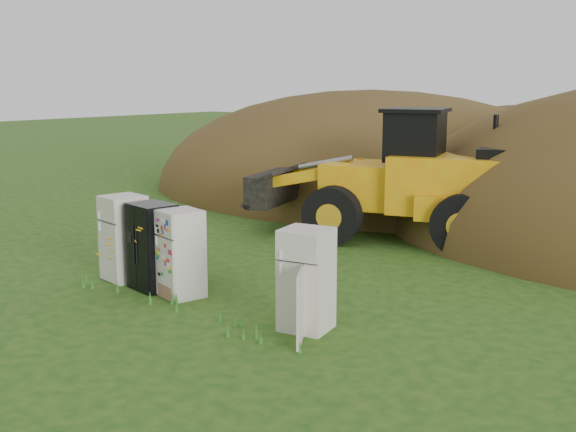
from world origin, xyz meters
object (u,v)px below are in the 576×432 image
(fridge_sticker, at_px, (181,253))
(wheel_loader, at_px, (381,174))
(fridge_black_side, at_px, (153,246))
(fridge_open_door, at_px, (306,279))
(fridge_leftmost, at_px, (125,238))

(fridge_sticker, xyz_separation_m, wheel_loader, (0.19, 6.97, 0.88))
(fridge_black_side, relative_size, fridge_sticker, 1.02)
(fridge_sticker, relative_size, fridge_open_door, 0.98)
(fridge_leftmost, height_order, fridge_sticker, fridge_leftmost)
(fridge_black_side, bearing_deg, wheel_loader, 91.14)
(wheel_loader, bearing_deg, fridge_sticker, -108.86)
(wheel_loader, bearing_deg, fridge_black_side, -115.77)
(fridge_black_side, distance_m, fridge_sticker, 0.85)
(fridge_leftmost, height_order, fridge_black_side, fridge_leftmost)
(fridge_sticker, xyz_separation_m, fridge_open_door, (3.06, 0.04, 0.01))
(fridge_leftmost, xyz_separation_m, fridge_sticker, (1.84, -0.07, -0.04))
(fridge_leftmost, xyz_separation_m, fridge_open_door, (4.90, -0.04, -0.03))
(fridge_leftmost, bearing_deg, fridge_open_door, 8.49)
(fridge_open_door, relative_size, wheel_loader, 0.24)
(fridge_sticker, bearing_deg, wheel_loader, 102.16)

